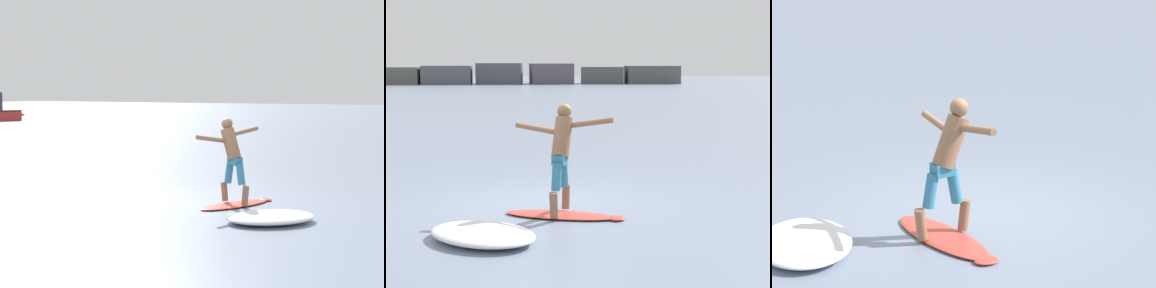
{
  "view_description": "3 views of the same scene",
  "coord_description": "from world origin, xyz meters",
  "views": [
    {
      "loc": [
        -11.53,
        -6.7,
        2.35
      ],
      "look_at": [
        0.55,
        0.25,
        1.2
      ],
      "focal_mm": 60.0,
      "sensor_mm": 36.0,
      "label": 1
    },
    {
      "loc": [
        -0.51,
        -11.0,
        2.47
      ],
      "look_at": [
        0.65,
        0.82,
        0.94
      ],
      "focal_mm": 60.0,
      "sensor_mm": 36.0,
      "label": 2
    },
    {
      "loc": [
        6.7,
        -9.54,
        4.31
      ],
      "look_at": [
        -0.21,
        0.04,
        0.96
      ],
      "focal_mm": 85.0,
      "sensor_mm": 36.0,
      "label": 3
    }
  ],
  "objects": [
    {
      "name": "surfer",
      "position": [
        0.23,
        -0.87,
        1.09
      ],
      "size": [
        1.57,
        0.96,
        1.74
      ],
      "color": "#8C6144",
      "rests_on": "surfboard"
    },
    {
      "name": "wave_foam_at_tail",
      "position": [
        -0.98,
        -2.25,
        0.1
      ],
      "size": [
        2.02,
        1.98,
        0.19
      ],
      "color": "white",
      "rests_on": "ground"
    },
    {
      "name": "ground_plane",
      "position": [
        0.0,
        0.0,
        0.0
      ],
      "size": [
        200.0,
        200.0,
        0.0
      ],
      "primitive_type": "plane",
      "color": "gray"
    },
    {
      "name": "surfboard",
      "position": [
        0.22,
        -0.98,
        0.03
      ],
      "size": [
        2.01,
        1.15,
        0.2
      ],
      "color": "#D7493E",
      "rests_on": "ground"
    },
    {
      "name": "rock_jetty_breakwater",
      "position": [
        -5.68,
        62.0,
        1.05
      ],
      "size": [
        46.24,
        4.76,
        2.33
      ],
      "color": "#535852",
      "rests_on": "ground"
    }
  ]
}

